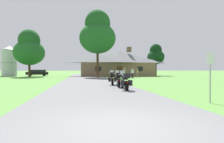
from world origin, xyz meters
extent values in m
plane|color=#56893D|center=(0.00, 20.00, 0.00)|extent=(500.00, 500.00, 0.00)
cube|color=slate|center=(0.00, 18.00, 0.03)|extent=(6.40, 80.00, 0.06)
cylinder|color=black|center=(2.04, 8.70, 0.38)|extent=(0.14, 0.64, 0.64)
cylinder|color=black|center=(1.97, 7.27, 0.38)|extent=(0.18, 0.65, 0.64)
cube|color=silver|center=(2.00, 7.97, 0.44)|extent=(0.28, 0.57, 0.30)
ellipsoid|color=black|center=(2.02, 8.23, 0.89)|extent=(0.32, 0.53, 0.26)
cube|color=black|center=(2.00, 7.77, 0.80)|extent=(0.30, 0.53, 0.10)
cylinder|color=silver|center=(2.04, 8.66, 1.08)|extent=(0.66, 0.06, 0.03)
cylinder|color=silver|center=(2.04, 8.70, 0.74)|extent=(0.07, 0.24, 0.73)
cube|color=#B2BCC6|center=(2.04, 8.76, 1.22)|extent=(0.32, 0.12, 0.27)
sphere|color=silver|center=(2.04, 8.66, 0.94)|extent=(0.11, 0.11, 0.11)
cube|color=black|center=(1.97, 7.22, 1.02)|extent=(0.42, 0.38, 0.32)
cube|color=red|center=(1.96, 7.05, 0.60)|extent=(0.14, 0.04, 0.06)
cylinder|color=silver|center=(2.13, 7.58, 0.28)|extent=(0.09, 0.55, 0.07)
cube|color=black|center=(1.72, 7.33, 0.56)|extent=(0.22, 0.41, 0.36)
cube|color=black|center=(2.24, 7.30, 0.56)|extent=(0.22, 0.41, 0.36)
cylinder|color=black|center=(2.06, 10.78, 0.38)|extent=(0.18, 0.65, 0.64)
cylinder|color=black|center=(1.90, 9.35, 0.38)|extent=(0.22, 0.65, 0.64)
cube|color=silver|center=(1.98, 10.05, 0.44)|extent=(0.32, 0.59, 0.30)
ellipsoid|color=maroon|center=(2.01, 10.31, 0.89)|extent=(0.36, 0.55, 0.26)
cube|color=black|center=(1.95, 9.85, 0.80)|extent=(0.34, 0.55, 0.10)
cylinder|color=silver|center=(2.06, 10.74, 1.08)|extent=(0.66, 0.11, 0.03)
cylinder|color=silver|center=(2.06, 10.78, 0.74)|extent=(0.09, 0.24, 0.73)
cube|color=#B2BCC6|center=(2.07, 10.84, 1.22)|extent=(0.33, 0.14, 0.27)
sphere|color=silver|center=(2.06, 10.74, 0.94)|extent=(0.11, 0.11, 0.11)
cube|color=black|center=(1.89, 9.30, 1.02)|extent=(0.44, 0.40, 0.32)
cube|color=red|center=(1.87, 9.13, 0.60)|extent=(0.14, 0.05, 0.06)
cylinder|color=silver|center=(2.07, 9.65, 0.28)|extent=(0.13, 0.55, 0.07)
cylinder|color=black|center=(1.95, 12.95, 0.38)|extent=(0.19, 0.65, 0.64)
cylinder|color=black|center=(1.78, 11.52, 0.38)|extent=(0.23, 0.65, 0.64)
cube|color=silver|center=(1.86, 12.22, 0.44)|extent=(0.33, 0.59, 0.30)
ellipsoid|color=silver|center=(1.89, 12.47, 0.89)|extent=(0.36, 0.55, 0.26)
cube|color=black|center=(1.84, 12.02, 0.80)|extent=(0.34, 0.55, 0.10)
cylinder|color=silver|center=(1.95, 12.91, 1.08)|extent=(0.66, 0.11, 0.03)
cylinder|color=silver|center=(1.95, 12.95, 0.74)|extent=(0.09, 0.24, 0.73)
cube|color=#B2BCC6|center=(1.96, 13.01, 1.22)|extent=(0.33, 0.15, 0.27)
sphere|color=silver|center=(1.95, 12.91, 0.94)|extent=(0.11, 0.11, 0.11)
cube|color=black|center=(1.77, 11.47, 1.02)|extent=(0.44, 0.41, 0.32)
cube|color=red|center=(1.75, 11.30, 0.60)|extent=(0.14, 0.05, 0.06)
cylinder|color=silver|center=(1.95, 11.82, 0.28)|extent=(0.14, 0.55, 0.07)
cube|color=black|center=(1.52, 11.60, 0.56)|extent=(0.25, 0.42, 0.36)
cube|color=black|center=(2.04, 11.54, 0.56)|extent=(0.25, 0.42, 0.36)
cube|color=brown|center=(6.62, 34.78, 1.44)|extent=(15.29, 6.28, 2.88)
pyramid|color=slate|center=(6.62, 34.78, 4.18)|extent=(16.20, 6.65, 2.59)
cube|color=brown|center=(9.37, 34.78, 5.83)|extent=(0.90, 0.90, 1.10)
cube|color=#472D19|center=(6.62, 31.61, 1.05)|extent=(1.10, 0.08, 2.10)
cube|color=black|center=(2.34, 31.61, 1.59)|extent=(1.10, 0.06, 0.90)
cube|color=black|center=(10.90, 31.61, 1.59)|extent=(1.10, 0.06, 0.90)
cylinder|color=#75664C|center=(9.50, 29.10, 0.43)|extent=(0.14, 0.14, 0.86)
cylinder|color=#75664C|center=(9.49, 28.92, 0.43)|extent=(0.14, 0.14, 0.86)
cube|color=tan|center=(9.50, 29.01, 1.14)|extent=(0.25, 0.38, 0.56)
cylinder|color=tan|center=(9.52, 29.24, 1.12)|extent=(0.09, 0.09, 0.58)
cylinder|color=tan|center=(9.48, 28.78, 1.12)|extent=(0.09, 0.09, 0.58)
sphere|color=tan|center=(9.50, 29.01, 1.56)|extent=(0.21, 0.21, 0.21)
cylinder|color=#B2AD99|center=(9.50, 29.01, 1.66)|extent=(0.22, 0.22, 0.05)
cylinder|color=black|center=(7.29, 24.88, 0.43)|extent=(0.14, 0.14, 0.86)
cylinder|color=black|center=(7.41, 24.74, 0.43)|extent=(0.14, 0.14, 0.86)
cube|color=silver|center=(7.35, 24.81, 1.14)|extent=(0.40, 0.42, 0.56)
cylinder|color=silver|center=(7.20, 24.98, 1.12)|extent=(0.09, 0.09, 0.58)
cylinder|color=silver|center=(7.50, 24.63, 1.12)|extent=(0.09, 0.09, 0.58)
sphere|color=tan|center=(7.35, 24.81, 1.56)|extent=(0.21, 0.21, 0.21)
cylinder|color=black|center=(6.22, 25.86, 0.43)|extent=(0.14, 0.14, 0.86)
cylinder|color=black|center=(6.24, 25.69, 0.43)|extent=(0.14, 0.14, 0.86)
cube|color=tan|center=(6.23, 25.78, 1.14)|extent=(0.26, 0.38, 0.56)
cylinder|color=tan|center=(6.20, 26.00, 1.12)|extent=(0.09, 0.09, 0.58)
cylinder|color=tan|center=(6.25, 25.55, 1.12)|extent=(0.09, 0.09, 0.58)
sphere|color=tan|center=(6.23, 25.78, 1.56)|extent=(0.21, 0.21, 0.21)
cylinder|color=#9EA0A5|center=(4.46, 2.68, 1.05)|extent=(0.06, 0.06, 2.10)
cube|color=silver|center=(4.46, 2.66, 1.90)|extent=(0.36, 0.02, 0.48)
cylinder|color=#422D19|center=(-11.04, 34.04, 1.59)|extent=(0.44, 0.44, 3.19)
ellipsoid|color=#1E5623|center=(-11.04, 34.04, 4.80)|extent=(5.86, 5.86, 4.98)
ellipsoid|color=#1B4E20|center=(-11.04, 34.04, 7.14)|extent=(4.10, 4.10, 4.40)
cylinder|color=#422D19|center=(2.03, 29.55, 2.70)|extent=(0.44, 0.44, 5.40)
ellipsoid|color=#1E5623|center=(2.03, 29.55, 7.24)|extent=(6.68, 6.68, 5.68)
ellipsoid|color=#1B4E20|center=(2.03, 29.55, 9.91)|extent=(4.67, 4.67, 5.01)
cylinder|color=#422D19|center=(16.55, 37.09, 1.66)|extent=(0.44, 0.44, 3.31)
ellipsoid|color=#0F3314|center=(16.55, 37.09, 4.42)|extent=(4.04, 4.04, 3.44)
ellipsoid|color=black|center=(16.55, 37.09, 6.04)|extent=(2.83, 2.83, 3.03)
cylinder|color=#B2B7BC|center=(-16.46, 38.83, 2.89)|extent=(3.07, 3.07, 5.77)
cone|color=#999EA3|center=(-16.46, 38.83, 6.15)|extent=(3.13, 3.13, 0.77)
cylinder|color=gray|center=(-16.46, 38.83, 2.89)|extent=(3.16, 3.16, 0.15)
cube|color=black|center=(-10.61, 38.58, 0.62)|extent=(4.89, 2.80, 0.60)
cube|color=black|center=(-10.42, 38.62, 1.16)|extent=(3.50, 2.28, 0.48)
cylinder|color=black|center=(-11.82, 37.44, 0.32)|extent=(0.67, 0.35, 0.64)
cylinder|color=black|center=(-12.19, 39.10, 0.32)|extent=(0.67, 0.35, 0.64)
cylinder|color=black|center=(-9.04, 38.07, 0.32)|extent=(0.67, 0.35, 0.64)
cylinder|color=black|center=(-9.41, 39.72, 0.32)|extent=(0.67, 0.35, 0.64)
camera|label=1|loc=(-0.90, -4.27, 1.41)|focal=29.43mm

